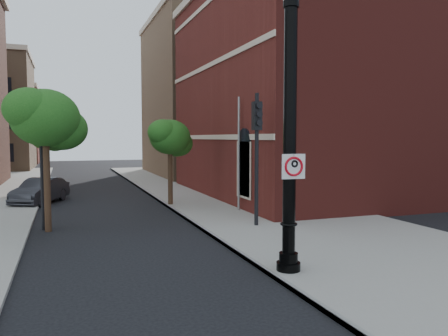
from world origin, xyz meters
name	(u,v)px	position (x,y,z in m)	size (l,w,h in m)	color
ground	(196,291)	(0.00, 0.00, 0.00)	(120.00, 120.00, 0.00)	black
sidewalk_right	(256,207)	(6.00, 10.00, 0.06)	(8.00, 60.00, 0.12)	gray
curb_edge	(177,212)	(2.05, 10.00, 0.07)	(0.10, 60.00, 0.14)	gray
brick_wall_building	(372,94)	(16.00, 14.00, 6.26)	(22.30, 16.30, 12.50)	maroon
bg_building_tan_b	(265,102)	(16.00, 30.00, 7.00)	(22.00, 14.00, 14.00)	#926F4F
lamppost	(290,144)	(2.52, 0.30, 3.32)	(0.61, 0.61, 7.19)	black
no_parking_sign	(294,166)	(2.54, 0.11, 2.77)	(0.62, 0.10, 0.62)	white
parked_car	(40,191)	(-3.97, 15.45, 0.67)	(1.42, 4.07, 1.34)	#2C2C31
traffic_signal_left	(41,143)	(-3.54, 8.25, 3.27)	(0.31, 0.40, 4.85)	black
traffic_signal_right	(257,138)	(4.12, 5.78, 3.47)	(0.33, 0.42, 5.15)	black
utility_pole	(239,155)	(4.80, 9.26, 2.67)	(0.11, 0.11, 5.33)	#999999
street_tree_a	(46,120)	(-3.33, 7.94, 4.13)	(2.91, 2.63, 5.24)	#311D13
street_tree_b	(47,136)	(-3.74, 20.00, 3.59)	(2.53, 2.29, 4.56)	#311D13
street_tree_c	(170,138)	(2.26, 12.13, 3.44)	(2.43, 2.19, 4.37)	#311D13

